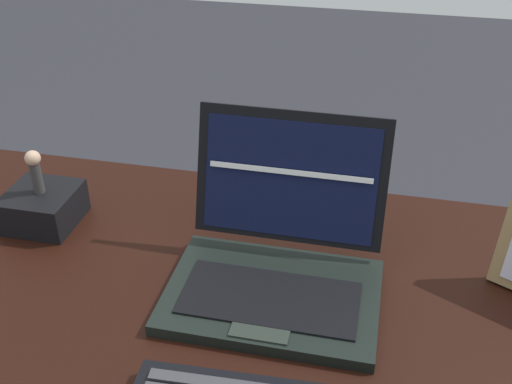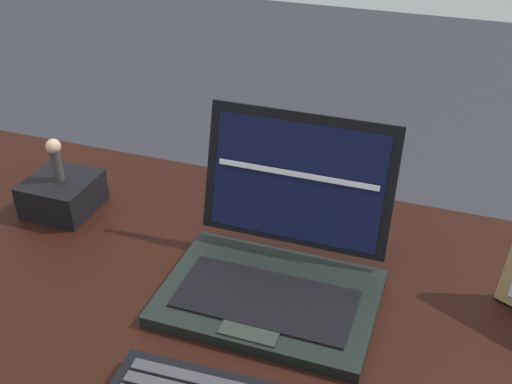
# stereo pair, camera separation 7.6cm
# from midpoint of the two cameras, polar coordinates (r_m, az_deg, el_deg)

# --- Properties ---
(desk) EXTENTS (1.42, 0.66, 0.71)m
(desk) POSITION_cam_midpoint_polar(r_m,az_deg,el_deg) (0.89, -7.25, -15.67)
(desk) COLOR black
(desk) RESTS_ON ground
(laptop_front) EXTENTS (0.27, 0.24, 0.21)m
(laptop_front) POSITION_cam_midpoint_polar(r_m,az_deg,el_deg) (0.81, -0.65, -6.26)
(laptop_front) COLOR black
(laptop_front) RESTS_ON desk
(figurine_stand) EXTENTS (0.10, 0.10, 0.05)m
(figurine_stand) POSITION_cam_midpoint_polar(r_m,az_deg,el_deg) (1.01, -20.98, -1.36)
(figurine_stand) COLOR black
(figurine_stand) RESTS_ON desk
(figurine) EXTENTS (0.02, 0.02, 0.07)m
(figurine) POSITION_cam_midpoint_polar(r_m,az_deg,el_deg) (0.98, -21.73, 1.95)
(figurine) COLOR #353232
(figurine) RESTS_ON figurine_stand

